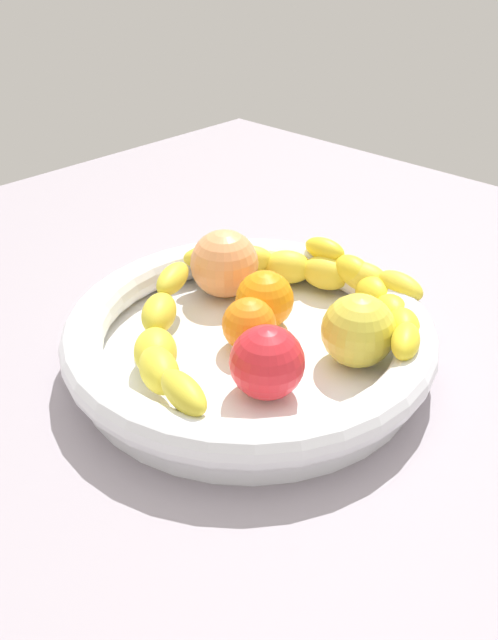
% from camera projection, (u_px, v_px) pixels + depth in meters
% --- Properties ---
extents(kitchen_counter, '(1.20, 1.20, 0.03)m').
position_uv_depth(kitchen_counter, '(249.00, 374.00, 0.62)').
color(kitchen_counter, '#9A919B').
rests_on(kitchen_counter, ground).
extents(fruit_bowl, '(0.34, 0.34, 0.05)m').
position_uv_depth(fruit_bowl, '(249.00, 337.00, 0.59)').
color(fruit_bowl, white).
rests_on(fruit_bowl, kitchen_counter).
extents(banana_draped_left, '(0.20, 0.13, 0.05)m').
position_uv_depth(banana_draped_left, '(376.00, 298.00, 0.62)').
color(banana_draped_left, yellow).
rests_on(banana_draped_left, fruit_bowl).
extents(banana_draped_right, '(0.23, 0.13, 0.04)m').
position_uv_depth(banana_draped_right, '(305.00, 269.00, 0.67)').
color(banana_draped_right, yellow).
rests_on(banana_draped_right, fruit_bowl).
extents(banana_arching_top, '(0.19, 0.16, 0.05)m').
position_uv_depth(banana_arching_top, '(163.00, 341.00, 0.56)').
color(banana_arching_top, yellow).
rests_on(banana_arching_top, fruit_bowl).
extents(orange_front, '(0.05, 0.05, 0.05)m').
position_uv_depth(orange_front, '(247.00, 323.00, 0.59)').
color(orange_front, orange).
rests_on(orange_front, fruit_bowl).
extents(orange_mid_left, '(0.06, 0.06, 0.06)m').
position_uv_depth(orange_mid_left, '(265.00, 300.00, 0.62)').
color(orange_mid_left, orange).
rests_on(orange_mid_left, fruit_bowl).
extents(peach_blush, '(0.07, 0.07, 0.07)m').
position_uv_depth(peach_blush, '(224.00, 264.00, 0.67)').
color(peach_blush, '#F99E61').
rests_on(peach_blush, fruit_bowl).
extents(tomato_red, '(0.06, 0.06, 0.06)m').
position_uv_depth(tomato_red, '(267.00, 362.00, 0.53)').
color(tomato_red, red).
rests_on(tomato_red, fruit_bowl).
extents(apple_yellow, '(0.07, 0.07, 0.07)m').
position_uv_depth(apple_yellow, '(358.00, 331.00, 0.56)').
color(apple_yellow, yellow).
rests_on(apple_yellow, fruit_bowl).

